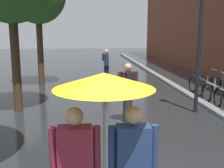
% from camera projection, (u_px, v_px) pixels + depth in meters
% --- Properties ---
extents(kerb_strip, '(0.30, 36.00, 0.12)m').
position_uv_depth(kerb_strip, '(173.00, 85.00, 12.79)').
color(kerb_strip, slate).
rests_on(kerb_strip, ground).
extents(parked_bicycle_5, '(1.13, 0.77, 0.96)m').
position_uv_depth(parked_bicycle_5, '(220.00, 92.00, 9.84)').
color(parked_bicycle_5, black).
rests_on(parked_bicycle_5, ground).
extents(parked_bicycle_6, '(1.08, 0.70, 0.96)m').
position_uv_depth(parked_bicycle_6, '(212.00, 87.00, 10.70)').
color(parked_bicycle_6, black).
rests_on(parked_bicycle_6, ground).
extents(parked_bicycle_7, '(1.14, 0.80, 0.96)m').
position_uv_depth(parked_bicycle_7, '(204.00, 83.00, 11.51)').
color(parked_bicycle_7, black).
rests_on(parked_bicycle_7, ground).
extents(couple_under_umbrella, '(1.27, 1.16, 2.05)m').
position_uv_depth(couple_under_umbrella, '(104.00, 130.00, 3.16)').
color(couple_under_umbrella, '#2D2D33').
rests_on(couple_under_umbrella, ground).
extents(street_lamp_post, '(0.24, 0.24, 4.29)m').
position_uv_depth(street_lamp_post, '(200.00, 31.00, 8.21)').
color(street_lamp_post, black).
rests_on(street_lamp_post, ground).
extents(pedestrian_walking_midground, '(0.36, 0.59, 1.64)m').
position_uv_depth(pedestrian_walking_midground, '(106.00, 64.00, 13.78)').
color(pedestrian_walking_midground, '#1E233D').
rests_on(pedestrian_walking_midground, ground).
extents(pedestrian_walking_far, '(0.57, 0.39, 1.65)m').
position_uv_depth(pedestrian_walking_far, '(128.00, 91.00, 7.59)').
color(pedestrian_walking_far, '#2D2D33').
rests_on(pedestrian_walking_far, ground).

